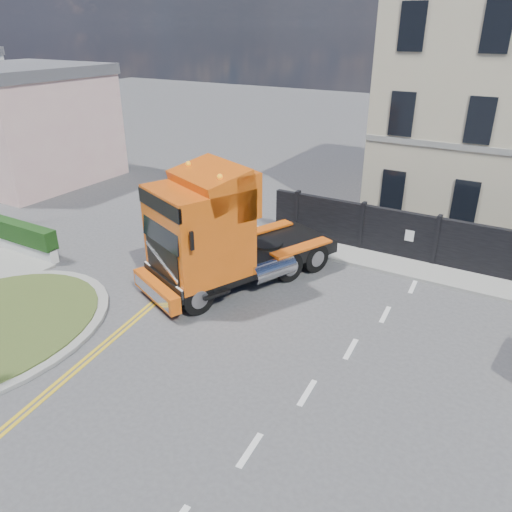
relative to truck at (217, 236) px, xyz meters
The scene contains 5 objects.
ground 4.47m from the truck, 54.33° to the right, with size 120.00×120.00×0.00m, color #424244.
seaside_bldg_pink 18.59m from the truck, 162.01° to the left, with size 8.00×8.00×6.00m, color beige.
hoarding_fence 10.63m from the truck, 32.81° to the left, with size 18.80×0.25×2.00m.
pavement_far 9.83m from the truck, 30.09° to the left, with size 20.00×1.60×0.12m, color gray.
truck is the anchor object (origin of this frame).
Camera 1 is at (7.00, -9.89, 8.70)m, focal length 35.00 mm.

